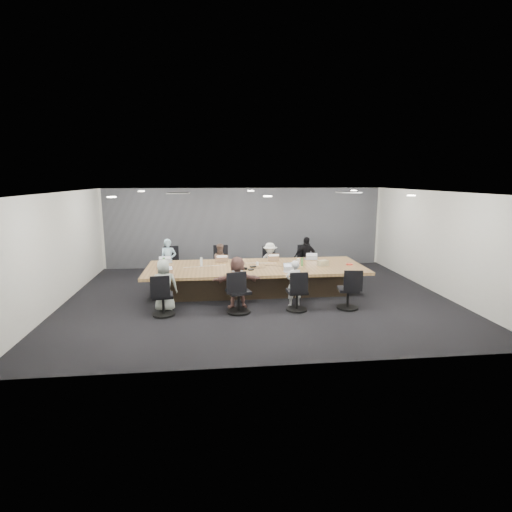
{
  "coord_description": "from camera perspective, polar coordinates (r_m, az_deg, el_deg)",
  "views": [
    {
      "loc": [
        -1.2,
        -10.25,
        3.15
      ],
      "look_at": [
        0.0,
        0.4,
        1.05
      ],
      "focal_mm": 28.0,
      "sensor_mm": 36.0,
      "label": 1
    }
  ],
  "objects": [
    {
      "name": "laptop_1",
      "position": [
        11.8,
        -4.93,
        -0.7
      ],
      "size": [
        0.36,
        0.26,
        0.02
      ],
      "primitive_type": "cube",
      "rotation": [
        0.0,
        0.0,
        3.07
      ],
      "color": "#8C6647",
      "rests_on": "conference_table"
    },
    {
      "name": "laptop_6",
      "position": [
        10.43,
        4.86,
        -2.26
      ],
      "size": [
        0.34,
        0.25,
        0.02
      ],
      "primitive_type": "cube",
      "rotation": [
        0.0,
        0.0,
        0.11
      ],
      "color": "#B2B2B7",
      "rests_on": "conference_table"
    },
    {
      "name": "curtain",
      "position": [
        14.32,
        -1.58,
        4.07
      ],
      "size": [
        9.8,
        0.04,
        2.8
      ],
      "primitive_type": "cube",
      "color": "#5C5D63",
      "rests_on": "ground"
    },
    {
      "name": "cup_white_far",
      "position": [
        11.18,
        0.17,
        -1.11
      ],
      "size": [
        0.09,
        0.09,
        0.09
      ],
      "primitive_type": "cylinder",
      "rotation": [
        0.0,
        0.0,
        0.31
      ],
      "color": "white",
      "rests_on": "conference_table"
    },
    {
      "name": "mic_right",
      "position": [
        10.96,
        -0.42,
        -1.53
      ],
      "size": [
        0.18,
        0.14,
        0.03
      ],
      "primitive_type": "cube",
      "rotation": [
        0.0,
        0.0,
        0.27
      ],
      "color": "black",
      "rests_on": "conference_table"
    },
    {
      "name": "chair_6",
      "position": [
        9.67,
        5.87,
        -5.53
      ],
      "size": [
        0.55,
        0.55,
        0.79
      ],
      "primitive_type": null,
      "rotation": [
        0.0,
        0.0,
        0.04
      ],
      "color": "black",
      "rests_on": "ground"
    },
    {
      "name": "bottle_green_right",
      "position": [
        11.16,
        6.59,
        -0.85
      ],
      "size": [
        0.07,
        0.07,
        0.23
      ],
      "primitive_type": "cylinder",
      "rotation": [
        0.0,
        0.0,
        0.13
      ],
      "color": "#468441",
      "rests_on": "conference_table"
    },
    {
      "name": "chair_5",
      "position": [
        9.46,
        -2.51,
        -5.59
      ],
      "size": [
        0.72,
        0.72,
        0.87
      ],
      "primitive_type": null,
      "rotation": [
        0.0,
        0.0,
        0.27
      ],
      "color": "black",
      "rests_on": "ground"
    },
    {
      "name": "person_1",
      "position": [
        12.37,
        -4.99,
        -0.92
      ],
      "size": [
        0.66,
        0.56,
        1.17
      ],
      "primitive_type": "imported",
      "rotation": [
        0.0,
        0.0,
        6.51
      ],
      "color": "brown",
      "rests_on": "ground"
    },
    {
      "name": "bottle_green_left",
      "position": [
        11.29,
        -13.02,
        -0.86
      ],
      "size": [
        0.07,
        0.07,
        0.26
      ],
      "primitive_type": "cylinder",
      "rotation": [
        0.0,
        0.0,
        0.02
      ],
      "color": "#468441",
      "rests_on": "conference_table"
    },
    {
      "name": "person_6",
      "position": [
        9.94,
        5.46,
        -3.91
      ],
      "size": [
        0.47,
        0.35,
        1.17
      ],
      "primitive_type": "imported",
      "rotation": [
        0.0,
        0.0,
        3.32
      ],
      "color": "silver",
      "rests_on": "ground"
    },
    {
      "name": "chair_4",
      "position": [
        9.52,
        -13.14,
        -5.99
      ],
      "size": [
        0.6,
        0.6,
        0.8
      ],
      "primitive_type": null,
      "rotation": [
        0.0,
        0.0,
        0.11
      ],
      "color": "black",
      "rests_on": "ground"
    },
    {
      "name": "wall_back",
      "position": [
        14.4,
        -1.61,
        4.11
      ],
      "size": [
        10.0,
        0.0,
        2.8
      ],
      "primitive_type": "cube",
      "rotation": [
        1.57,
        0.0,
        0.0
      ],
      "color": "silver",
      "rests_on": "ground"
    },
    {
      "name": "laptop_0",
      "position": [
        11.87,
        -12.69,
        -0.86
      ],
      "size": [
        0.36,
        0.27,
        0.02
      ],
      "primitive_type": "cube",
      "rotation": [
        0.0,
        0.0,
        3.25
      ],
      "color": "#B2B2B7",
      "rests_on": "conference_table"
    },
    {
      "name": "laptop_5",
      "position": [
        10.25,
        -2.87,
        -2.47
      ],
      "size": [
        0.33,
        0.27,
        0.02
      ],
      "primitive_type": "cube",
      "rotation": [
        0.0,
        0.0,
        0.24
      ],
      "color": "#B2B2B7",
      "rests_on": "conference_table"
    },
    {
      "name": "laptop_2",
      "position": [
        11.93,
        2.4,
        -0.53
      ],
      "size": [
        0.34,
        0.23,
        0.02
      ],
      "primitive_type": "cube",
      "rotation": [
        0.0,
        0.0,
        3.14
      ],
      "color": "#8C6647",
      "rests_on": "conference_table"
    },
    {
      "name": "mug_brown",
      "position": [
        11.04,
        -13.79,
        -1.56
      ],
      "size": [
        0.09,
        0.09,
        0.11
      ],
      "primitive_type": "cylinder",
      "rotation": [
        0.0,
        0.0,
        -0.08
      ],
      "color": "brown",
      "rests_on": "conference_table"
    },
    {
      "name": "chair_1",
      "position": [
        12.74,
        -5.02,
        -1.27
      ],
      "size": [
        0.58,
        0.58,
        0.86
      ],
      "primitive_type": null,
      "rotation": [
        0.0,
        0.0,
        3.14
      ],
      "color": "black",
      "rests_on": "ground"
    },
    {
      "name": "wall_left",
      "position": [
        11.07,
        -26.42,
        0.82
      ],
      "size": [
        0.0,
        8.0,
        2.8
      ],
      "primitive_type": "cube",
      "rotation": [
        1.57,
        0.0,
        1.57
      ],
      "color": "silver",
      "rests_on": "ground"
    },
    {
      "name": "conference_table",
      "position": [
        11.16,
        -0.06,
        -3.17
      ],
      "size": [
        6.0,
        2.2,
        0.74
      ],
      "color": "#31251A",
      "rests_on": "ground"
    },
    {
      "name": "mic_left",
      "position": [
        10.61,
        -0.73,
        -1.96
      ],
      "size": [
        0.17,
        0.14,
        0.03
      ],
      "primitive_type": "cube",
      "rotation": [
        0.0,
        0.0,
        0.42
      ],
      "color": "black",
      "rests_on": "conference_table"
    },
    {
      "name": "ceiling",
      "position": [
        10.32,
        0.25,
        9.15
      ],
      "size": [
        10.0,
        8.0,
        0.0
      ],
      "primitive_type": "cube",
      "color": "white",
      "rests_on": "wall_back"
    },
    {
      "name": "wall_front",
      "position": [
        6.6,
        4.3,
        -4.32
      ],
      "size": [
        10.0,
        0.0,
        2.8
      ],
      "primitive_type": "cube",
      "rotation": [
        -1.57,
        0.0,
        0.0
      ],
      "color": "silver",
      "rests_on": "ground"
    },
    {
      "name": "bottle_clear",
      "position": [
        11.18,
        -7.82,
        -0.83
      ],
      "size": [
        0.09,
        0.09,
        0.24
      ],
      "primitive_type": "cylinder",
      "rotation": [
        0.0,
        0.0,
        -0.31
      ],
      "color": "silver",
      "rests_on": "conference_table"
    },
    {
      "name": "person_2",
      "position": [
        12.5,
        2.0,
        -0.76
      ],
      "size": [
        0.83,
        0.58,
        1.17
      ],
      "primitive_type": "imported",
      "rotation": [
        0.0,
        0.0,
        6.07
      ],
      "color": "silver",
      "rests_on": "ground"
    },
    {
      "name": "person_0",
      "position": [
        12.42,
        -12.41,
        -0.68
      ],
      "size": [
        0.52,
        0.36,
        1.34
      ],
      "primitive_type": "imported",
      "rotation": [
        0.0,
        0.0,
        6.19
      ],
      "color": "#95BACE",
      "rests_on": "ground"
    },
    {
      "name": "snack_packet",
      "position": [
        11.55,
        13.19,
        -1.15
      ],
      "size": [
        0.19,
        0.15,
        0.04
      ],
      "primitive_type": "cube",
      "rotation": [
        0.0,
        0.0,
        -0.21
      ],
      "color": "#DD402E",
      "rests_on": "conference_table"
    },
    {
      "name": "canvas_bag",
      "position": [
        11.3,
        9.52,
        -0.99
      ],
      "size": [
        0.32,
        0.25,
        0.15
      ],
      "primitive_type": "cube",
      "rotation": [
        0.0,
        0.0,
        0.36
      ],
      "color": "tan",
      "rests_on": "conference_table"
    },
    {
      "name": "person_4",
      "position": [
        9.79,
        -12.97,
        -4.1
      ],
      "size": [
        0.66,
        0.48,
        1.26
      ],
      "primitive_type": "imported",
      "rotation": [
        0.0,
        0.0,
        3.27
      ],
      "color": "#9EA99E",
      "rests_on": "ground"
    },
    {
      "name": "chair_0",
      "position": [
        12.81,
        -12.21,
        -1.44
      ],
      "size": [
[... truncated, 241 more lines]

